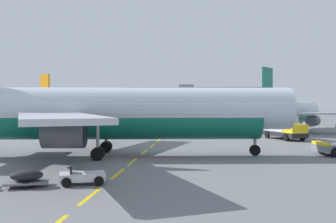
{
  "coord_description": "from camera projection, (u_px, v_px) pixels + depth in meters",
  "views": [
    {
      "loc": [
        23.78,
        -12.62,
        4.74
      ],
      "look_at": [
        19.78,
        31.93,
        3.86
      ],
      "focal_mm": 42.5,
      "sensor_mm": 36.0,
      "label": 1
    }
  ],
  "objects": [
    {
      "name": "apron_paint_markings",
      "position": [
        157.0,
        142.0,
        48.94
      ],
      "size": [
        8.0,
        94.7,
        0.01
      ],
      "color": "yellow",
      "rests_on": "ground"
    },
    {
      "name": "airliner_far_center",
      "position": [
        22.0,
        109.0,
        91.89
      ],
      "size": [
        26.74,
        25.44,
        10.89
      ],
      "color": "silver",
      "rests_on": "ground"
    },
    {
      "name": "ground",
      "position": [
        330.0,
        141.0,
        51.04
      ],
      "size": [
        400.0,
        400.0,
        0.0
      ],
      "primitive_type": "plane",
      "color": "slate"
    },
    {
      "name": "ground_power_truck",
      "position": [
        283.0,
        127.0,
        52.8
      ],
      "size": [
        4.82,
        7.39,
        3.14
      ],
      "color": "black",
      "rests_on": "ground"
    },
    {
      "name": "airliner_foreground",
      "position": [
        118.0,
        112.0,
        35.9
      ],
      "size": [
        34.82,
        34.41,
        12.2
      ],
      "color": "silver",
      "rests_on": "ground"
    },
    {
      "name": "airliner_far_right",
      "position": [
        290.0,
        112.0,
        68.95
      ],
      "size": [
        25.87,
        27.43,
        10.17
      ],
      "color": "silver",
      "rests_on": "ground"
    },
    {
      "name": "terminal_satellite",
      "position": [
        154.0,
        102.0,
        168.93
      ],
      "size": [
        93.08,
        24.71,
        12.81
      ],
      "color": "gray",
      "rests_on": "ground"
    }
  ]
}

